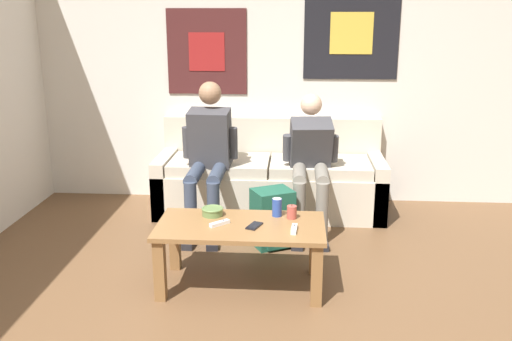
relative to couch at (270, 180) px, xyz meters
The scene contains 12 objects.
wall_back 1.06m from the couch, 91.25° to the left, with size 10.00×0.07×2.55m.
couch is the anchor object (origin of this frame).
coffee_table 1.52m from the couch, 94.53° to the right, with size 1.09×0.57×0.44m.
person_seated_adult 0.75m from the couch, 139.41° to the right, with size 0.47×0.83×1.20m.
person_seated_teen 0.62m from the couch, 48.25° to the right, with size 0.47×0.87×1.10m.
backpack 0.83m from the couch, 85.69° to the right, with size 0.37×0.35×0.45m.
ceramic_bowl 1.41m from the couch, 103.48° to the right, with size 0.15×0.15×0.06m.
pillar_candle 1.41m from the couch, 81.40° to the right, with size 0.06×0.06×0.10m.
drink_can_blue 1.36m from the couch, 85.35° to the right, with size 0.07×0.07×0.12m.
game_controller_near_left 1.57m from the couch, 99.39° to the right, with size 0.13×0.12×0.03m.
game_controller_near_right 1.63m from the couch, 81.96° to the right, with size 0.04×0.15×0.03m.
cell_phone 1.56m from the couch, 91.06° to the right, with size 0.11×0.15×0.01m.
Camera 1 is at (0.23, -2.58, 1.78)m, focal length 40.00 mm.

